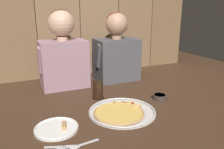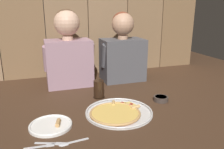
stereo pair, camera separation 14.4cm
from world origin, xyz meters
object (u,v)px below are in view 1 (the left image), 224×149
(diner_right, at_px, (117,50))
(diner_left, at_px, (63,52))
(dinner_plate, at_px, (57,128))
(pizza_tray, at_px, (121,112))
(drinking_glass, at_px, (98,90))
(dipping_bowl, at_px, (159,96))

(diner_right, bearing_deg, diner_left, 179.96)
(dinner_plate, xyz_separation_m, diner_right, (0.63, 0.64, 0.24))
(pizza_tray, relative_size, diner_right, 0.70)
(pizza_tray, distance_m, diner_right, 0.70)
(drinking_glass, height_order, dipping_bowl, drinking_glass)
(pizza_tray, height_order, dinner_plate, dinner_plate)
(dinner_plate, relative_size, drinking_glass, 1.82)
(drinking_glass, relative_size, diner_right, 0.22)
(pizza_tray, height_order, drinking_glass, drinking_glass)
(drinking_glass, bearing_deg, dinner_plate, -137.45)
(pizza_tray, bearing_deg, diner_right, 67.06)
(dipping_bowl, bearing_deg, diner_right, 98.22)
(dinner_plate, height_order, dipping_bowl, dinner_plate)
(drinking_glass, xyz_separation_m, dipping_bowl, (0.37, -0.18, -0.04))
(dinner_plate, distance_m, drinking_glass, 0.46)
(dinner_plate, bearing_deg, pizza_tray, 5.06)
(dinner_plate, bearing_deg, drinking_glass, 42.55)
(pizza_tray, distance_m, dipping_bowl, 0.35)
(dipping_bowl, height_order, diner_left, diner_left)
(pizza_tray, xyz_separation_m, dinner_plate, (-0.37, -0.03, -0.00))
(drinking_glass, bearing_deg, dipping_bowl, -26.37)
(dinner_plate, height_order, drinking_glass, drinking_glass)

